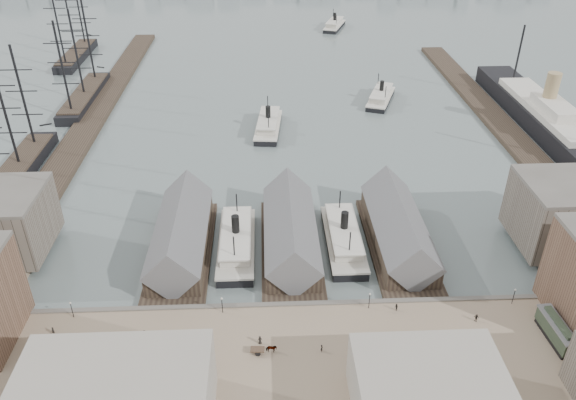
{
  "coord_description": "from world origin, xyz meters",
  "views": [
    {
      "loc": [
        -5.51,
        -93.38,
        80.99
      ],
      "look_at": [
        0.0,
        30.0,
        6.0
      ],
      "focal_mm": 35.0,
      "sensor_mm": 36.0,
      "label": 1
    }
  ],
  "objects_px": {
    "tram": "(556,331)",
    "horse_cart_right": "(406,345)",
    "ocean_steamer": "(545,117)",
    "horse_cart_center": "(268,349)",
    "horse_cart_left": "(45,359)",
    "ferry_docked_west": "(236,242)"
  },
  "relations": [
    {
      "from": "horse_cart_left",
      "to": "horse_cart_center",
      "type": "xyz_separation_m",
      "value": [
        40.84,
        0.62,
        0.04
      ]
    },
    {
      "from": "tram",
      "to": "ocean_steamer",
      "type": "bearing_deg",
      "value": 63.91
    },
    {
      "from": "tram",
      "to": "horse_cart_left",
      "type": "relative_size",
      "value": 2.38
    },
    {
      "from": "tram",
      "to": "horse_cart_right",
      "type": "height_order",
      "value": "tram"
    },
    {
      "from": "horse_cart_center",
      "to": "horse_cart_right",
      "type": "distance_m",
      "value": 26.04
    },
    {
      "from": "ocean_steamer",
      "to": "horse_cart_right",
      "type": "xyz_separation_m",
      "value": [
        -71.9,
        -102.84,
        -1.55
      ]
    },
    {
      "from": "horse_cart_left",
      "to": "horse_cart_center",
      "type": "distance_m",
      "value": 40.84
    },
    {
      "from": "tram",
      "to": "ferry_docked_west",
      "type": "bearing_deg",
      "value": 147.68
    },
    {
      "from": "ocean_steamer",
      "to": "horse_cart_right",
      "type": "relative_size",
      "value": 21.26
    },
    {
      "from": "horse_cart_left",
      "to": "ferry_docked_west",
      "type": "bearing_deg",
      "value": -20.57
    },
    {
      "from": "ferry_docked_west",
      "to": "tram",
      "type": "xyz_separation_m",
      "value": [
        62.09,
        -34.56,
        1.66
      ]
    },
    {
      "from": "ferry_docked_west",
      "to": "horse_cart_right",
      "type": "xyz_separation_m",
      "value": [
        33.1,
        -35.65,
        0.37
      ]
    },
    {
      "from": "horse_cart_left",
      "to": "horse_cart_right",
      "type": "xyz_separation_m",
      "value": [
        66.88,
        0.48,
        -0.04
      ]
    },
    {
      "from": "horse_cart_left",
      "to": "horse_cart_center",
      "type": "bearing_deg",
      "value": -66.63
    },
    {
      "from": "ferry_docked_west",
      "to": "ocean_steamer",
      "type": "relative_size",
      "value": 0.29
    },
    {
      "from": "horse_cart_center",
      "to": "tram",
      "type": "bearing_deg",
      "value": -85.9
    },
    {
      "from": "ocean_steamer",
      "to": "horse_cart_center",
      "type": "distance_m",
      "value": 141.92
    },
    {
      "from": "horse_cart_right",
      "to": "horse_cart_left",
      "type": "bearing_deg",
      "value": 63.92
    },
    {
      "from": "ocean_steamer",
      "to": "horse_cart_center",
      "type": "height_order",
      "value": "ocean_steamer"
    },
    {
      "from": "horse_cart_left",
      "to": "ocean_steamer",
      "type": "bearing_deg",
      "value": -30.83
    },
    {
      "from": "horse_cart_left",
      "to": "tram",
      "type": "bearing_deg",
      "value": -66.55
    },
    {
      "from": "ferry_docked_west",
      "to": "ocean_steamer",
      "type": "xyz_separation_m",
      "value": [
        105.0,
        67.18,
        1.92
      ]
    }
  ]
}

